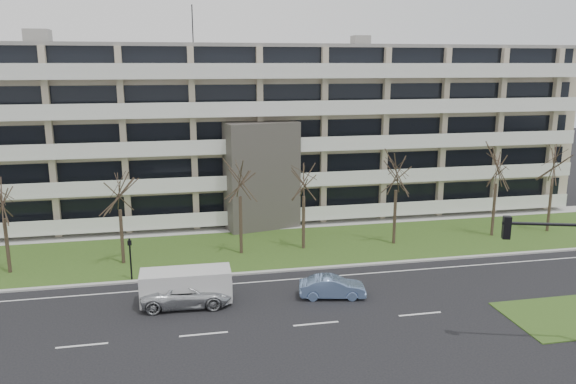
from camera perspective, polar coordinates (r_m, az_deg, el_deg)
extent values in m
plane|color=black|center=(31.05, 2.86, -13.22)|extent=(160.00, 160.00, 0.00)
cube|color=#31501A|center=(42.82, -1.46, -5.66)|extent=(90.00, 10.00, 0.06)
cube|color=#B2B2AD|center=(38.18, -0.13, -7.96)|extent=(90.00, 0.35, 0.12)
cube|color=#B2B2AD|center=(47.99, -2.62, -3.59)|extent=(90.00, 2.00, 0.08)
cube|color=#31501A|center=(35.39, 26.76, -11.22)|extent=(7.00, 5.00, 0.06)
cube|color=white|center=(36.83, 0.33, -8.86)|extent=(90.00, 0.12, 0.01)
cube|color=beige|center=(53.30, -3.88, 6.25)|extent=(60.00, 12.00, 15.00)
cube|color=gray|center=(52.96, -4.01, 14.49)|extent=(60.50, 12.50, 0.30)
cube|color=#4C4742|center=(46.92, -2.67, 1.64)|extent=(6.39, 3.69, 9.00)
cube|color=black|center=(47.28, -2.60, -1.38)|extent=(4.92, 1.19, 3.50)
cube|color=gray|center=(53.65, -24.08, 14.22)|extent=(2.00, 2.00, 1.20)
cylinder|color=black|center=(52.61, -9.68, 16.38)|extent=(0.10, 0.10, 3.50)
cube|color=black|center=(48.39, -2.82, -0.93)|extent=(58.00, 0.10, 1.80)
cube|color=white|center=(48.12, -2.68, -2.85)|extent=(58.00, 1.40, 0.22)
cube|color=white|center=(47.34, -2.56, -2.36)|extent=(58.00, 0.08, 1.00)
cube|color=black|center=(47.76, -2.86, 2.57)|extent=(58.00, 0.10, 1.80)
cube|color=white|center=(47.39, -2.72, 0.64)|extent=(58.00, 1.40, 0.22)
cube|color=white|center=(46.64, -2.60, 1.19)|extent=(58.00, 0.08, 1.00)
cube|color=black|center=(47.31, -2.90, 6.15)|extent=(58.00, 0.10, 1.80)
cube|color=white|center=(46.85, -2.76, 4.23)|extent=(58.00, 1.40, 0.22)
cube|color=white|center=(46.12, -2.64, 4.85)|extent=(58.00, 0.08, 1.00)
cube|color=black|center=(47.05, -2.94, 9.78)|extent=(58.00, 0.10, 1.80)
cube|color=white|center=(46.49, -2.80, 7.88)|extent=(58.00, 1.40, 0.22)
cube|color=white|center=(45.80, -2.68, 8.56)|extent=(58.00, 0.08, 1.00)
cube|color=black|center=(46.98, -2.99, 13.43)|extent=(58.00, 0.10, 1.80)
cube|color=white|center=(46.32, -2.84, 11.58)|extent=(58.00, 1.40, 0.22)
cube|color=white|center=(45.67, -2.72, 12.32)|extent=(58.00, 0.08, 1.00)
imported|color=#B9BCC1|center=(33.44, -10.25, -10.07)|extent=(5.35, 2.67, 1.46)
imported|color=#7B9DD6|center=(34.07, 4.52, -9.60)|extent=(4.12, 2.09, 1.30)
cube|color=silver|center=(33.53, -10.32, -9.31)|extent=(5.22, 2.01, 1.82)
cube|color=black|center=(33.33, -10.36, -8.47)|extent=(4.83, 1.86, 0.67)
cube|color=silver|center=(33.65, -6.09, -9.35)|extent=(0.37, 1.83, 1.15)
cylinder|color=black|center=(33.00, -13.14, -11.28)|extent=(0.68, 0.25, 0.67)
cylinder|color=black|center=(34.76, -13.01, -9.99)|extent=(0.68, 0.25, 0.67)
cylinder|color=black|center=(32.97, -7.37, -11.05)|extent=(0.68, 0.25, 0.67)
cylinder|color=black|center=(34.73, -7.55, -9.77)|extent=(0.68, 0.25, 0.67)
cylinder|color=black|center=(29.22, 26.32, -3.00)|extent=(5.46, 1.85, 0.15)
cube|color=black|center=(28.46, 21.32, -3.38)|extent=(0.44, 0.44, 1.09)
sphere|color=red|center=(28.37, 21.38, -2.70)|extent=(0.22, 0.22, 0.22)
sphere|color=orange|center=(28.46, 21.32, -3.38)|extent=(0.22, 0.22, 0.22)
sphere|color=green|center=(28.56, 21.26, -4.06)|extent=(0.22, 0.22, 0.22)
cylinder|color=black|center=(37.60, -15.70, -6.62)|extent=(0.11, 0.11, 2.81)
cube|color=black|center=(37.25, -15.81, -4.98)|extent=(0.28, 0.23, 0.30)
sphere|color=red|center=(37.25, -15.81, -4.98)|extent=(0.13, 0.13, 0.13)
cylinder|color=#382B21|center=(41.62, -26.62, -4.93)|extent=(0.24, 0.24, 3.79)
cylinder|color=#382B21|center=(40.61, -16.52, -4.41)|extent=(0.24, 0.24, 3.90)
cylinder|color=#382B21|center=(41.04, -4.82, -3.41)|extent=(0.24, 0.24, 4.32)
cylinder|color=#382B21|center=(42.02, 1.59, -3.15)|extent=(0.24, 0.24, 4.08)
cylinder|color=#382B21|center=(43.89, 10.79, -2.54)|extent=(0.24, 0.24, 4.28)
cylinder|color=#382B21|center=(48.02, 20.17, -1.74)|extent=(0.24, 0.24, 4.35)
cylinder|color=#382B21|center=(51.09, 25.05, -1.26)|extent=(0.24, 0.24, 4.46)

